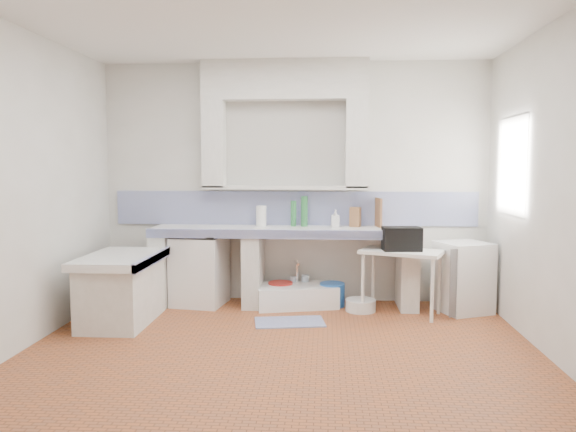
# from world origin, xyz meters

# --- Properties ---
(floor) EXTENTS (4.50, 4.50, 0.00)m
(floor) POSITION_xyz_m (0.00, 0.00, 0.00)
(floor) COLOR #9E4E28
(floor) RESTS_ON ground
(ceiling) EXTENTS (4.50, 4.50, 0.00)m
(ceiling) POSITION_xyz_m (0.00, 0.00, 2.80)
(ceiling) COLOR silver
(ceiling) RESTS_ON ground
(wall_back) EXTENTS (4.50, 0.00, 4.50)m
(wall_back) POSITION_xyz_m (0.00, 2.00, 1.40)
(wall_back) COLOR silver
(wall_back) RESTS_ON ground
(wall_front) EXTENTS (4.50, 0.00, 4.50)m
(wall_front) POSITION_xyz_m (0.00, -2.00, 1.40)
(wall_front) COLOR silver
(wall_front) RESTS_ON ground
(wall_left) EXTENTS (0.00, 4.50, 4.50)m
(wall_left) POSITION_xyz_m (-2.25, 0.00, 1.40)
(wall_left) COLOR silver
(wall_left) RESTS_ON ground
(wall_right) EXTENTS (0.00, 4.50, 4.50)m
(wall_right) POSITION_xyz_m (2.25, 0.00, 1.40)
(wall_right) COLOR silver
(wall_right) RESTS_ON ground
(alcove_mass) EXTENTS (1.90, 0.25, 0.45)m
(alcove_mass) POSITION_xyz_m (-0.10, 1.88, 2.58)
(alcove_mass) COLOR silver
(alcove_mass) RESTS_ON ground
(window_frame) EXTENTS (0.35, 0.86, 1.06)m
(window_frame) POSITION_xyz_m (2.42, 1.20, 1.60)
(window_frame) COLOR #351F11
(window_frame) RESTS_ON ground
(lace_valance) EXTENTS (0.01, 0.84, 0.24)m
(lace_valance) POSITION_xyz_m (2.28, 1.20, 1.98)
(lace_valance) COLOR white
(lace_valance) RESTS_ON ground
(counter_slab) EXTENTS (3.00, 0.60, 0.08)m
(counter_slab) POSITION_xyz_m (-0.10, 1.70, 0.86)
(counter_slab) COLOR white
(counter_slab) RESTS_ON ground
(counter_lip) EXTENTS (3.00, 0.04, 0.10)m
(counter_lip) POSITION_xyz_m (-0.10, 1.42, 0.86)
(counter_lip) COLOR navy
(counter_lip) RESTS_ON ground
(counter_pier_left) EXTENTS (0.20, 0.55, 0.82)m
(counter_pier_left) POSITION_xyz_m (-1.50, 1.70, 0.41)
(counter_pier_left) COLOR silver
(counter_pier_left) RESTS_ON ground
(counter_pier_mid) EXTENTS (0.20, 0.55, 0.82)m
(counter_pier_mid) POSITION_xyz_m (-0.45, 1.70, 0.41)
(counter_pier_mid) COLOR silver
(counter_pier_mid) RESTS_ON ground
(counter_pier_right) EXTENTS (0.20, 0.55, 0.82)m
(counter_pier_right) POSITION_xyz_m (1.30, 1.70, 0.41)
(counter_pier_right) COLOR silver
(counter_pier_right) RESTS_ON ground
(peninsula_top) EXTENTS (0.70, 1.10, 0.08)m
(peninsula_top) POSITION_xyz_m (-1.70, 0.90, 0.66)
(peninsula_top) COLOR white
(peninsula_top) RESTS_ON ground
(peninsula_base) EXTENTS (0.60, 1.00, 0.62)m
(peninsula_base) POSITION_xyz_m (-1.70, 0.90, 0.31)
(peninsula_base) COLOR silver
(peninsula_base) RESTS_ON ground
(peninsula_lip) EXTENTS (0.04, 1.10, 0.10)m
(peninsula_lip) POSITION_xyz_m (-1.37, 0.90, 0.66)
(peninsula_lip) COLOR navy
(peninsula_lip) RESTS_ON ground
(backsplash) EXTENTS (4.27, 0.03, 0.40)m
(backsplash) POSITION_xyz_m (0.00, 1.99, 1.10)
(backsplash) COLOR navy
(backsplash) RESTS_ON ground
(stove) EXTENTS (0.63, 0.61, 0.79)m
(stove) POSITION_xyz_m (-1.07, 1.68, 0.39)
(stove) COLOR white
(stove) RESTS_ON ground
(sink) EXTENTS (0.99, 0.69, 0.22)m
(sink) POSITION_xyz_m (0.04, 1.67, 0.11)
(sink) COLOR white
(sink) RESTS_ON ground
(side_table) EXTENTS (0.95, 0.75, 0.04)m
(side_table) POSITION_xyz_m (1.20, 1.42, 0.35)
(side_table) COLOR white
(side_table) RESTS_ON ground
(fridge) EXTENTS (0.65, 0.65, 0.77)m
(fridge) POSITION_xyz_m (1.89, 1.57, 0.38)
(fridge) COLOR white
(fridge) RESTS_ON ground
(bucket_red) EXTENTS (0.32, 0.32, 0.26)m
(bucket_red) POSITION_xyz_m (-0.14, 1.71, 0.13)
(bucket_red) COLOR #B11F1A
(bucket_red) RESTS_ON ground
(bucket_orange) EXTENTS (0.32, 0.32, 0.24)m
(bucket_orange) POSITION_xyz_m (0.25, 1.68, 0.12)
(bucket_orange) COLOR red
(bucket_orange) RESTS_ON ground
(bucket_blue) EXTENTS (0.36, 0.36, 0.27)m
(bucket_blue) POSITION_xyz_m (0.46, 1.70, 0.13)
(bucket_blue) COLOR blue
(bucket_blue) RESTS_ON ground
(basin_white) EXTENTS (0.37, 0.37, 0.13)m
(basin_white) POSITION_xyz_m (0.77, 1.51, 0.06)
(basin_white) COLOR white
(basin_white) RESTS_ON ground
(water_bottle_a) EXTENTS (0.09, 0.09, 0.31)m
(water_bottle_a) POSITION_xyz_m (0.00, 1.85, 0.15)
(water_bottle_a) COLOR silver
(water_bottle_a) RESTS_ON ground
(water_bottle_b) EXTENTS (0.11, 0.11, 0.32)m
(water_bottle_b) POSITION_xyz_m (0.14, 1.85, 0.16)
(water_bottle_b) COLOR silver
(water_bottle_b) RESTS_ON ground
(black_bag) EXTENTS (0.42, 0.26, 0.25)m
(black_bag) POSITION_xyz_m (1.19, 1.39, 0.83)
(black_bag) COLOR black
(black_bag) RESTS_ON side_table
(green_bottle_a) EXTENTS (0.08, 0.08, 0.30)m
(green_bottle_a) POSITION_xyz_m (0.00, 1.85, 1.05)
(green_bottle_a) COLOR #286D38
(green_bottle_a) RESTS_ON counter_slab
(green_bottle_b) EXTENTS (0.08, 0.08, 0.35)m
(green_bottle_b) POSITION_xyz_m (0.13, 1.85, 1.08)
(green_bottle_b) COLOR #286D38
(green_bottle_b) RESTS_ON counter_slab
(knife_block) EXTENTS (0.14, 0.13, 0.23)m
(knife_block) POSITION_xyz_m (0.72, 1.85, 1.01)
(knife_block) COLOR brown
(knife_block) RESTS_ON counter_slab
(cutting_board) EXTENTS (0.06, 0.24, 0.33)m
(cutting_board) POSITION_xyz_m (0.98, 1.85, 1.07)
(cutting_board) COLOR brown
(cutting_board) RESTS_ON counter_slab
(paper_towel) EXTENTS (0.14, 0.14, 0.24)m
(paper_towel) POSITION_xyz_m (-0.37, 1.82, 1.02)
(paper_towel) COLOR white
(paper_towel) RESTS_ON counter_slab
(soap_bottle) EXTENTS (0.10, 0.10, 0.20)m
(soap_bottle) POSITION_xyz_m (0.49, 1.80, 1.00)
(soap_bottle) COLOR white
(soap_bottle) RESTS_ON counter_slab
(rug) EXTENTS (0.76, 0.51, 0.01)m
(rug) POSITION_xyz_m (0.01, 1.01, 0.01)
(rug) COLOR navy
(rug) RESTS_ON ground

